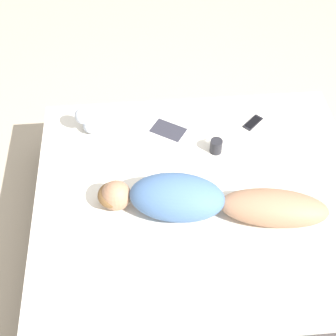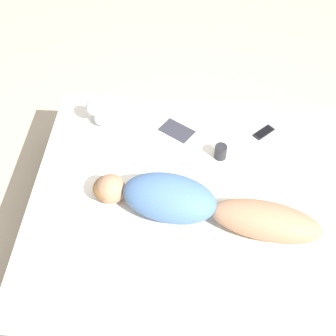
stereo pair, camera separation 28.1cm
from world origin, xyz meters
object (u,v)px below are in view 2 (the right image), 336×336
(coffee_mug, at_px, (221,151))
(person, at_px, (196,205))
(cell_phone, at_px, (264,132))
(open_magazine, at_px, (167,140))

(coffee_mug, bearing_deg, person, 163.16)
(person, distance_m, cell_phone, 0.82)
(open_magazine, xyz_separation_m, coffee_mug, (-0.12, -0.34, 0.04))
(coffee_mug, xyz_separation_m, cell_phone, (0.23, -0.29, -0.04))
(open_magazine, distance_m, coffee_mug, 0.36)
(person, xyz_separation_m, cell_phone, (0.69, -0.43, -0.10))
(person, height_order, cell_phone, person)
(person, distance_m, coffee_mug, 0.49)
(person, height_order, open_magazine, person)
(person, bearing_deg, open_magazine, 29.74)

